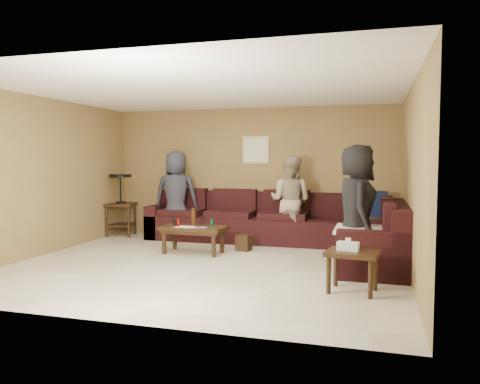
# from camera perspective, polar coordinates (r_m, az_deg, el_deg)

# --- Properties ---
(room) EXTENTS (5.60, 5.50, 2.50)m
(room) POSITION_cam_1_polar(r_m,az_deg,el_deg) (6.67, -4.10, 5.24)
(room) COLOR beige
(room) RESTS_ON ground
(sectional_sofa) EXTENTS (4.65, 2.90, 0.97)m
(sectional_sofa) POSITION_cam_1_polar(r_m,az_deg,el_deg) (8.01, 5.22, -4.57)
(sectional_sofa) COLOR black
(sectional_sofa) RESTS_ON ground
(coffee_table) EXTENTS (1.07, 0.57, 0.72)m
(coffee_table) POSITION_cam_1_polar(r_m,az_deg,el_deg) (7.62, -5.74, -4.66)
(coffee_table) COLOR black
(coffee_table) RESTS_ON ground
(end_table_left) EXTENTS (0.64, 0.64, 1.22)m
(end_table_left) POSITION_cam_1_polar(r_m,az_deg,el_deg) (9.58, -14.32, -1.38)
(end_table_left) COLOR black
(end_table_left) RESTS_ON ground
(side_table_right) EXTENTS (0.64, 0.55, 0.62)m
(side_table_right) POSITION_cam_1_polar(r_m,az_deg,el_deg) (5.52, 13.49, -7.66)
(side_table_right) COLOR black
(side_table_right) RESTS_ON ground
(waste_bin) EXTENTS (0.25, 0.25, 0.27)m
(waste_bin) POSITION_cam_1_polar(r_m,az_deg,el_deg) (7.82, 0.47, -6.19)
(waste_bin) COLOR black
(waste_bin) RESTS_ON ground
(wall_art) EXTENTS (0.52, 0.04, 0.52)m
(wall_art) POSITION_cam_1_polar(r_m,az_deg,el_deg) (9.01, 1.94, 5.16)
(wall_art) COLOR #CCB37F
(wall_art) RESTS_ON ground
(person_left) EXTENTS (0.91, 0.68, 1.68)m
(person_left) POSITION_cam_1_polar(r_m,az_deg,el_deg) (8.94, -7.80, -0.39)
(person_left) COLOR #272A36
(person_left) RESTS_ON ground
(person_middle) EXTENTS (0.88, 0.75, 1.58)m
(person_middle) POSITION_cam_1_polar(r_m,az_deg,el_deg) (8.30, 6.14, -1.05)
(person_middle) COLOR tan
(person_middle) RESTS_ON ground
(person_right) EXTENTS (0.68, 0.92, 1.72)m
(person_right) POSITION_cam_1_polar(r_m,az_deg,el_deg) (6.62, 14.06, -1.81)
(person_right) COLOR black
(person_right) RESTS_ON ground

